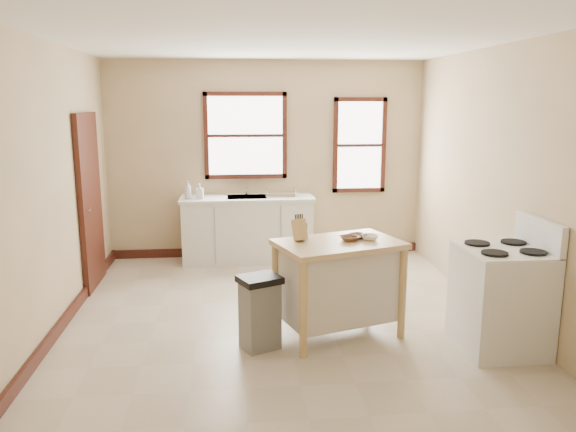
# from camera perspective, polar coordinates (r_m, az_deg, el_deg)

# --- Properties ---
(floor) EXTENTS (5.00, 5.00, 0.00)m
(floor) POSITION_cam_1_polar(r_m,az_deg,el_deg) (6.00, -0.47, -10.22)
(floor) COLOR #BBAA94
(floor) RESTS_ON ground
(ceiling) EXTENTS (5.00, 5.00, 0.00)m
(ceiling) POSITION_cam_1_polar(r_m,az_deg,el_deg) (5.60, -0.52, 17.43)
(ceiling) COLOR white
(ceiling) RESTS_ON ground
(wall_back) EXTENTS (4.50, 0.04, 2.80)m
(wall_back) POSITION_cam_1_polar(r_m,az_deg,el_deg) (8.11, -2.17, 5.71)
(wall_back) COLOR tan
(wall_back) RESTS_ON ground
(wall_left) EXTENTS (0.04, 5.00, 2.80)m
(wall_left) POSITION_cam_1_polar(r_m,az_deg,el_deg) (5.87, -22.95, 2.53)
(wall_left) COLOR tan
(wall_left) RESTS_ON ground
(wall_right) EXTENTS (0.04, 5.00, 2.80)m
(wall_right) POSITION_cam_1_polar(r_m,az_deg,el_deg) (6.26, 20.51, 3.23)
(wall_right) COLOR tan
(wall_right) RESTS_ON ground
(window_main) EXTENTS (1.17, 0.06, 1.22)m
(window_main) POSITION_cam_1_polar(r_m,az_deg,el_deg) (8.05, -4.33, 8.14)
(window_main) COLOR #34150E
(window_main) RESTS_ON wall_back
(window_side) EXTENTS (0.77, 0.06, 1.37)m
(window_side) POSITION_cam_1_polar(r_m,az_deg,el_deg) (8.27, 7.28, 7.13)
(window_side) COLOR #34150E
(window_side) RESTS_ON wall_back
(door_left) EXTENTS (0.06, 0.90, 2.10)m
(door_left) POSITION_cam_1_polar(r_m,az_deg,el_deg) (7.15, -19.45, 1.42)
(door_left) COLOR #34150E
(door_left) RESTS_ON ground
(baseboard_back) EXTENTS (4.50, 0.04, 0.12)m
(baseboard_back) POSITION_cam_1_polar(r_m,az_deg,el_deg) (8.32, -2.09, -3.53)
(baseboard_back) COLOR #34150E
(baseboard_back) RESTS_ON ground
(baseboard_left) EXTENTS (0.04, 5.00, 0.12)m
(baseboard_left) POSITION_cam_1_polar(r_m,az_deg,el_deg) (6.19, -21.70, -9.78)
(baseboard_left) COLOR #34150E
(baseboard_left) RESTS_ON ground
(sink_counter) EXTENTS (1.86, 0.62, 0.92)m
(sink_counter) POSITION_cam_1_polar(r_m,az_deg,el_deg) (7.95, -4.13, -1.30)
(sink_counter) COLOR silver
(sink_counter) RESTS_ON ground
(faucet) EXTENTS (0.03, 0.03, 0.22)m
(faucet) POSITION_cam_1_polar(r_m,az_deg,el_deg) (8.02, -4.24, 2.96)
(faucet) COLOR silver
(faucet) RESTS_ON sink_counter
(soap_bottle_a) EXTENTS (0.10, 0.10, 0.25)m
(soap_bottle_a) POSITION_cam_1_polar(r_m,az_deg,el_deg) (7.77, -10.14, 2.63)
(soap_bottle_a) COLOR #B2B2B2
(soap_bottle_a) RESTS_ON sink_counter
(soap_bottle_b) EXTENTS (0.10, 0.11, 0.21)m
(soap_bottle_b) POSITION_cam_1_polar(r_m,az_deg,el_deg) (7.77, -8.95, 2.52)
(soap_bottle_b) COLOR #B2B2B2
(soap_bottle_b) RESTS_ON sink_counter
(dish_rack) EXTENTS (0.46, 0.38, 0.10)m
(dish_rack) POSITION_cam_1_polar(r_m,az_deg,el_deg) (7.83, -0.77, 2.34)
(dish_rack) COLOR silver
(dish_rack) RESTS_ON sink_counter
(kitchen_island) EXTENTS (1.31, 1.04, 0.93)m
(kitchen_island) POSITION_cam_1_polar(r_m,az_deg,el_deg) (5.44, 5.13, -7.36)
(kitchen_island) COLOR tan
(kitchen_island) RESTS_ON ground
(knife_block) EXTENTS (0.14, 0.14, 0.20)m
(knife_block) POSITION_cam_1_polar(r_m,az_deg,el_deg) (5.29, 1.19, -1.48)
(knife_block) COLOR tan
(knife_block) RESTS_ON kitchen_island
(pepper_grinder) EXTENTS (0.05, 0.05, 0.15)m
(pepper_grinder) POSITION_cam_1_polar(r_m,az_deg,el_deg) (5.38, 1.73, -1.55)
(pepper_grinder) COLOR #3C1F10
(pepper_grinder) RESTS_ON kitchen_island
(bowl_a) EXTENTS (0.23, 0.23, 0.04)m
(bowl_a) POSITION_cam_1_polar(r_m,az_deg,el_deg) (5.35, 6.25, -2.26)
(bowl_a) COLOR brown
(bowl_a) RESTS_ON kitchen_island
(bowl_b) EXTENTS (0.21, 0.21, 0.04)m
(bowl_b) POSITION_cam_1_polar(r_m,az_deg,el_deg) (5.47, 7.11, -2.01)
(bowl_b) COLOR brown
(bowl_b) RESTS_ON kitchen_island
(bowl_c) EXTENTS (0.21, 0.21, 0.05)m
(bowl_c) POSITION_cam_1_polar(r_m,az_deg,el_deg) (5.40, 8.31, -2.16)
(bowl_c) COLOR white
(bowl_c) RESTS_ON kitchen_island
(trash_bin) EXTENTS (0.45, 0.42, 0.69)m
(trash_bin) POSITION_cam_1_polar(r_m,az_deg,el_deg) (5.19, -2.88, -9.76)
(trash_bin) COLOR slate
(trash_bin) RESTS_ON ground
(gas_stove) EXTENTS (0.76, 0.77, 1.21)m
(gas_stove) POSITION_cam_1_polar(r_m,az_deg,el_deg) (5.45, 20.86, -6.52)
(gas_stove) COLOR silver
(gas_stove) RESTS_ON ground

